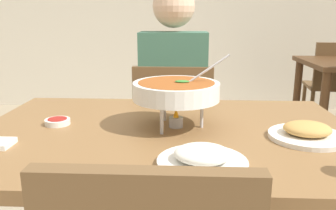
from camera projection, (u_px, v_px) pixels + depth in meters
dining_table_main at (166, 159)px, 1.23m from camera, size 1.31×0.90×0.77m
chair_diner_main at (173, 132)px, 1.98m from camera, size 0.44×0.44×0.90m
diner_main at (174, 91)px, 1.95m from camera, size 0.40×0.45×1.31m
curry_bowl at (176, 91)px, 1.20m from camera, size 0.33×0.30×0.26m
rice_plate at (202, 158)px, 0.91m from camera, size 0.24×0.24×0.06m
appetizer_plate at (307, 133)px, 1.11m from camera, size 0.24×0.24×0.06m
sauce_dish at (58, 121)px, 1.26m from camera, size 0.09×0.09×0.02m
chair_bg_right at (332, 81)px, 3.54m from camera, size 0.49×0.49×0.90m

